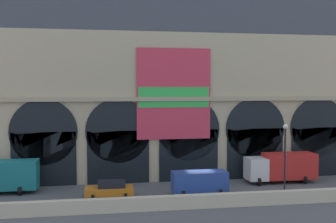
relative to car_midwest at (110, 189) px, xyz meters
name	(u,v)px	position (x,y,z in m)	size (l,w,h in m)	color
ground_plane	(200,192)	(8.64, 0.60, -0.80)	(200.00, 200.00, 0.00)	#54565B
quay_parapet_wall	(214,201)	(8.64, -4.46, -0.23)	(90.00, 0.70, 1.14)	beige
station_building	(184,88)	(8.66, 8.12, 9.30)	(47.06, 5.43, 20.85)	#BCAD8C
car_midwest	(110,189)	(0.00, 0.00, 0.00)	(4.40, 2.22, 1.55)	orange
van_center	(199,181)	(8.42, -0.25, 0.44)	(5.20, 2.48, 2.20)	#28479E
box_truck_mideast	(281,167)	(18.27, 3.18, 0.90)	(7.50, 2.91, 3.12)	white
street_lamp_quayside	(285,152)	(15.36, -3.66, 3.61)	(0.44, 0.44, 6.90)	black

